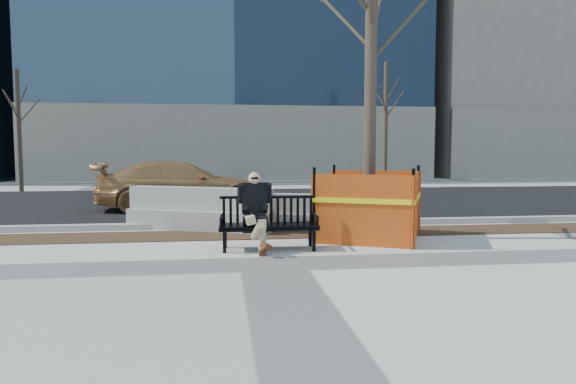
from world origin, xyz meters
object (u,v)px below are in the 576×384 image
Objects in this scene: jersey_barrier_left at (200,230)px; bench at (269,249)px; seated_man at (255,249)px; jersey_barrier_right at (263,229)px; sedan at (182,209)px; tree_fence at (369,238)px.

bench is at bearing -37.67° from jersey_barrier_left.
seated_man is 2.41m from jersey_barrier_left.
jersey_barrier_left is at bearing -167.80° from jersey_barrier_right.
jersey_barrier_left is 1.30m from jersey_barrier_right.
tree_fence is at bearing -150.64° from sedan.
seated_man is at bearing -41.81° from jersey_barrier_left.
tree_fence reaches higher than sedan.
seated_man reaches higher than jersey_barrier_right.
sedan is at bearing 126.21° from tree_fence.
jersey_barrier_left is at bearing 155.79° from tree_fence.
jersey_barrier_left is 1.18× the size of jersey_barrier_right.
jersey_barrier_right is at bearing 83.74° from seated_man.
bench is at bearing -76.84° from jersey_barrier_right.
bench is at bearing -157.06° from tree_fence.
tree_fence is (2.18, 0.77, 0.00)m from seated_man.
sedan is 4.37m from jersey_barrier_right.
tree_fence reaches higher than seated_man.
jersey_barrier_left is at bearing 120.21° from bench.
jersey_barrier_right is at bearing 89.81° from bench.
seated_man reaches higher than bench.
tree_fence is 2.17× the size of jersey_barrier_left.
jersey_barrier_right is at bearing -160.02° from sedan.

